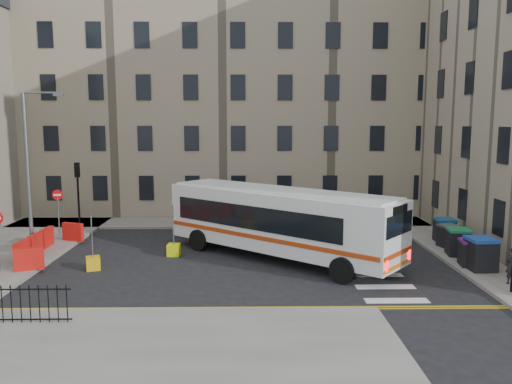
{
  "coord_description": "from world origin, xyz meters",
  "views": [
    {
      "loc": [
        -1.57,
        -23.9,
        6.61
      ],
      "look_at": [
        -1.16,
        2.27,
        3.0
      ],
      "focal_mm": 35.0,
      "sensor_mm": 36.0,
      "label": 1
    }
  ],
  "objects_px": {
    "wheelie_bin_b": "(470,253)",
    "bollard_chevron": "(93,263)",
    "wheelie_bin_d": "(449,236)",
    "bollard_yellow": "(174,250)",
    "wheelie_bin_c": "(458,242)",
    "streetlamp": "(28,168)",
    "pedestrian": "(512,266)",
    "bus": "(278,220)",
    "wheelie_bin_a": "(481,254)",
    "wheelie_bin_e": "(444,230)"
  },
  "relations": [
    {
      "from": "streetlamp",
      "to": "pedestrian",
      "type": "height_order",
      "value": "streetlamp"
    },
    {
      "from": "streetlamp",
      "to": "wheelie_bin_a",
      "type": "height_order",
      "value": "streetlamp"
    },
    {
      "from": "wheelie_bin_a",
      "to": "wheelie_bin_b",
      "type": "height_order",
      "value": "wheelie_bin_a"
    },
    {
      "from": "bus",
      "to": "pedestrian",
      "type": "relative_size",
      "value": 7.37
    },
    {
      "from": "wheelie_bin_d",
      "to": "pedestrian",
      "type": "distance_m",
      "value": 6.08
    },
    {
      "from": "wheelie_bin_c",
      "to": "wheelie_bin_d",
      "type": "distance_m",
      "value": 1.6
    },
    {
      "from": "wheelie_bin_a",
      "to": "pedestrian",
      "type": "xyz_separation_m",
      "value": [
        0.34,
        -2.02,
        0.04
      ]
    },
    {
      "from": "wheelie_bin_a",
      "to": "pedestrian",
      "type": "bearing_deg",
      "value": -82.43
    },
    {
      "from": "bus",
      "to": "wheelie_bin_d",
      "type": "relative_size",
      "value": 8.93
    },
    {
      "from": "wheelie_bin_a",
      "to": "bus",
      "type": "bearing_deg",
      "value": 162.3
    },
    {
      "from": "wheelie_bin_b",
      "to": "bollard_yellow",
      "type": "distance_m",
      "value": 14.13
    },
    {
      "from": "pedestrian",
      "to": "bollard_yellow",
      "type": "xyz_separation_m",
      "value": [
        -14.41,
        5.13,
        -0.61
      ]
    },
    {
      "from": "streetlamp",
      "to": "wheelie_bin_d",
      "type": "bearing_deg",
      "value": -1.19
    },
    {
      "from": "streetlamp",
      "to": "pedestrian",
      "type": "xyz_separation_m",
      "value": [
        22.09,
        -6.53,
        -3.43
      ]
    },
    {
      "from": "wheelie_bin_d",
      "to": "bollard_yellow",
      "type": "bearing_deg",
      "value": 170.32
    },
    {
      "from": "bollard_yellow",
      "to": "bus",
      "type": "bearing_deg",
      "value": -6.75
    },
    {
      "from": "wheelie_bin_d",
      "to": "bollard_chevron",
      "type": "bearing_deg",
      "value": 177.21
    },
    {
      "from": "wheelie_bin_d",
      "to": "bollard_chevron",
      "type": "distance_m",
      "value": 17.94
    },
    {
      "from": "bus",
      "to": "pedestrian",
      "type": "distance_m",
      "value": 10.3
    },
    {
      "from": "bus",
      "to": "pedestrian",
      "type": "bearing_deg",
      "value": -75.93
    },
    {
      "from": "streetlamp",
      "to": "bus",
      "type": "xyz_separation_m",
      "value": [
        12.89,
        -2.02,
        -2.4
      ]
    },
    {
      "from": "bollard_yellow",
      "to": "wheelie_bin_b",
      "type": "bearing_deg",
      "value": -10.2
    },
    {
      "from": "wheelie_bin_b",
      "to": "bus",
      "type": "bearing_deg",
      "value": 177.11
    },
    {
      "from": "wheelie_bin_c",
      "to": "bus",
      "type": "bearing_deg",
      "value": -170.63
    },
    {
      "from": "bus",
      "to": "bollard_chevron",
      "type": "relative_size",
      "value": 18.7
    },
    {
      "from": "bus",
      "to": "bollard_yellow",
      "type": "distance_m",
      "value": 5.5
    },
    {
      "from": "wheelie_bin_e",
      "to": "wheelie_bin_d",
      "type": "bearing_deg",
      "value": -97.31
    },
    {
      "from": "wheelie_bin_a",
      "to": "wheelie_bin_b",
      "type": "bearing_deg",
      "value": 104.2
    },
    {
      "from": "wheelie_bin_a",
      "to": "wheelie_bin_d",
      "type": "distance_m",
      "value": 4.06
    },
    {
      "from": "streetlamp",
      "to": "wheelie_bin_c",
      "type": "relative_size",
      "value": 5.99
    },
    {
      "from": "wheelie_bin_c",
      "to": "bollard_chevron",
      "type": "height_order",
      "value": "wheelie_bin_c"
    },
    {
      "from": "wheelie_bin_a",
      "to": "wheelie_bin_e",
      "type": "height_order",
      "value": "wheelie_bin_a"
    },
    {
      "from": "wheelie_bin_a",
      "to": "bollard_chevron",
      "type": "height_order",
      "value": "wheelie_bin_a"
    },
    {
      "from": "bollard_chevron",
      "to": "wheelie_bin_a",
      "type": "bearing_deg",
      "value": -2.42
    },
    {
      "from": "wheelie_bin_c",
      "to": "wheelie_bin_e",
      "type": "xyz_separation_m",
      "value": [
        0.44,
        2.84,
        -0.02
      ]
    },
    {
      "from": "wheelie_bin_a",
      "to": "wheelie_bin_b",
      "type": "distance_m",
      "value": 0.65
    },
    {
      "from": "bollard_chevron",
      "to": "bus",
      "type": "bearing_deg",
      "value": 11.63
    },
    {
      "from": "streetlamp",
      "to": "wheelie_bin_b",
      "type": "xyz_separation_m",
      "value": [
        21.57,
        -3.9,
        -3.59
      ]
    },
    {
      "from": "streetlamp",
      "to": "wheelie_bin_d",
      "type": "height_order",
      "value": "streetlamp"
    },
    {
      "from": "wheelie_bin_e",
      "to": "bollard_chevron",
      "type": "bearing_deg",
      "value": -162.39
    },
    {
      "from": "bollard_yellow",
      "to": "wheelie_bin_d",
      "type": "bearing_deg",
      "value": 3.78
    },
    {
      "from": "bus",
      "to": "bollard_yellow",
      "type": "relative_size",
      "value": 18.7
    },
    {
      "from": "bus",
      "to": "wheelie_bin_a",
      "type": "height_order",
      "value": "bus"
    },
    {
      "from": "pedestrian",
      "to": "bollard_chevron",
      "type": "height_order",
      "value": "pedestrian"
    },
    {
      "from": "bus",
      "to": "wheelie_bin_c",
      "type": "height_order",
      "value": "bus"
    },
    {
      "from": "wheelie_bin_b",
      "to": "bollard_chevron",
      "type": "distance_m",
      "value": 17.22
    },
    {
      "from": "wheelie_bin_d",
      "to": "bollard_yellow",
      "type": "height_order",
      "value": "wheelie_bin_d"
    },
    {
      "from": "wheelie_bin_d",
      "to": "pedestrian",
      "type": "xyz_separation_m",
      "value": [
        0.1,
        -6.08,
        0.17
      ]
    },
    {
      "from": "bus",
      "to": "wheelie_bin_c",
      "type": "distance_m",
      "value": 8.95
    },
    {
      "from": "wheelie_bin_c",
      "to": "pedestrian",
      "type": "xyz_separation_m",
      "value": [
        0.31,
        -4.49,
        0.09
      ]
    }
  ]
}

